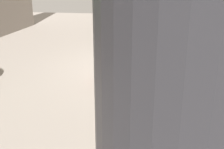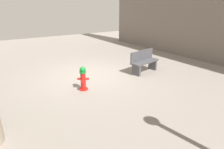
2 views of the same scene
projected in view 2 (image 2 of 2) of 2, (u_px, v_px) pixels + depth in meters
name	position (u px, v px, depth m)	size (l,w,h in m)	color
ground_plane	(89.00, 75.00, 8.07)	(23.40, 23.40, 0.00)	gray
fire_hydrant	(83.00, 78.00, 6.56)	(0.38, 0.36, 0.83)	red
bench_near	(144.00, 61.00, 8.32)	(1.50, 0.70, 0.95)	#4C4C51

